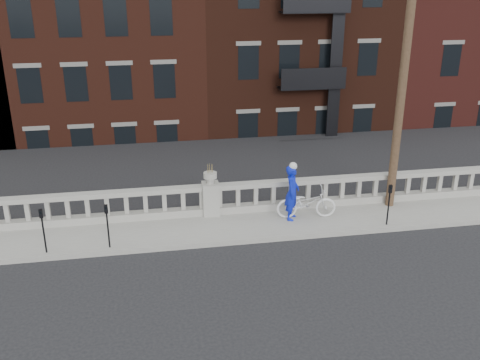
# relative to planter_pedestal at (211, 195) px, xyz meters

# --- Properties ---
(ground) EXTENTS (120.00, 120.00, 0.00)m
(ground) POSITION_rel_planter_pedestal_xyz_m (0.00, -3.95, -0.83)
(ground) COLOR black
(ground) RESTS_ON ground
(sidewalk) EXTENTS (32.00, 2.20, 0.15)m
(sidewalk) POSITION_rel_planter_pedestal_xyz_m (0.00, -0.95, -0.76)
(sidewalk) COLOR gray
(sidewalk) RESTS_ON ground
(balustrade) EXTENTS (28.00, 0.34, 1.03)m
(balustrade) POSITION_rel_planter_pedestal_xyz_m (0.00, 0.00, -0.19)
(balustrade) COLOR gray
(balustrade) RESTS_ON sidewalk
(planter_pedestal) EXTENTS (0.55, 0.55, 1.76)m
(planter_pedestal) POSITION_rel_planter_pedestal_xyz_m (0.00, 0.00, 0.00)
(planter_pedestal) COLOR gray
(planter_pedestal) RESTS_ON sidewalk
(lower_level) EXTENTS (80.00, 44.00, 20.80)m
(lower_level) POSITION_rel_planter_pedestal_xyz_m (0.56, 19.09, 1.80)
(lower_level) COLOR #605E59
(lower_level) RESTS_ON ground
(utility_pole) EXTENTS (1.60, 0.28, 10.00)m
(utility_pole) POSITION_rel_planter_pedestal_xyz_m (6.20, -0.35, 4.41)
(utility_pole) COLOR #422D1E
(utility_pole) RESTS_ON sidewalk
(parking_meter_b) EXTENTS (0.10, 0.09, 1.36)m
(parking_meter_b) POSITION_rel_planter_pedestal_xyz_m (-5.01, -1.80, 0.17)
(parking_meter_b) COLOR black
(parking_meter_b) RESTS_ON sidewalk
(parking_meter_c) EXTENTS (0.10, 0.09, 1.36)m
(parking_meter_c) POSITION_rel_planter_pedestal_xyz_m (-3.23, -1.80, 0.17)
(parking_meter_c) COLOR black
(parking_meter_c) RESTS_ON sidewalk
(parking_meter_d) EXTENTS (0.10, 0.09, 1.36)m
(parking_meter_d) POSITION_rel_planter_pedestal_xyz_m (5.44, -1.80, 0.17)
(parking_meter_d) COLOR black
(parking_meter_d) RESTS_ON sidewalk
(bicycle) EXTENTS (2.01, 0.88, 1.02)m
(bicycle) POSITION_rel_planter_pedestal_xyz_m (3.05, -0.80, -0.17)
(bicycle) COLOR white
(bicycle) RESTS_ON sidewalk
(cyclist) EXTENTS (0.68, 0.79, 1.84)m
(cyclist) POSITION_rel_planter_pedestal_xyz_m (2.55, -0.82, 0.24)
(cyclist) COLOR #0D1DC4
(cyclist) RESTS_ON sidewalk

